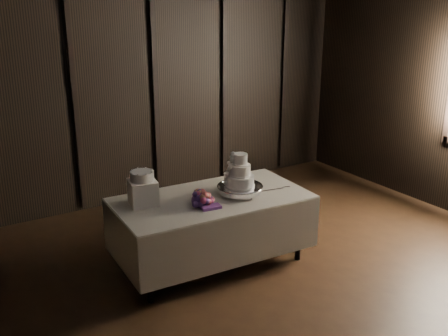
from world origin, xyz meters
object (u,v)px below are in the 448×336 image
display_table (212,228)px  box_pedestal (143,192)px  cake_stand (240,190)px  bouquet (200,199)px  wedding_cake (239,174)px  small_cake (142,176)px

display_table → box_pedestal: bearing=166.6°
cake_stand → bouquet: size_ratio=1.18×
display_table → box_pedestal: (-0.67, 0.20, 0.47)m
wedding_cake → box_pedestal: 0.99m
wedding_cake → small_cake: 0.99m
display_table → bouquet: (-0.21, -0.13, 0.41)m
cake_stand → bouquet: 0.51m
cake_stand → small_cake: 1.04m
box_pedestal → bouquet: bearing=-35.4°
box_pedestal → small_cake: 0.17m
display_table → small_cake: bearing=166.6°
cake_stand → wedding_cake: size_ratio=1.38×
cake_stand → display_table: bearing=164.7°
wedding_cake → bouquet: wedding_cake is taller
box_pedestal → small_cake: bearing=0.0°
bouquet → small_cake: 0.61m
cake_stand → box_pedestal: 1.01m
cake_stand → bouquet: bearing=-174.3°
cake_stand → box_pedestal: bearing=164.0°
display_table → box_pedestal: size_ratio=7.85×
cake_stand → small_cake: (-0.97, 0.28, 0.25)m
wedding_cake → box_pedestal: (-0.94, 0.29, -0.10)m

